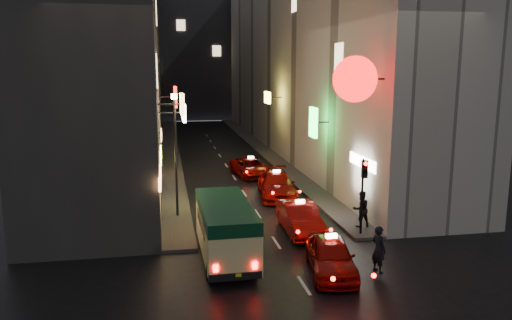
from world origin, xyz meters
TOP-DOWN VIEW (x-y plane):
  - building_left at (-8.00, 33.99)m, footprint 7.52×52.25m
  - building_right at (8.00, 33.99)m, footprint 8.39×52.00m
  - building_far at (0.00, 66.00)m, footprint 30.00×10.00m
  - sidewalk_left at (-4.25, 34.00)m, footprint 1.50×52.00m
  - sidewalk_right at (4.25, 34.00)m, footprint 1.50×52.00m
  - minibus at (-2.45, 6.86)m, footprint 2.00×5.55m
  - taxi_near at (1.29, 4.88)m, footprint 2.89×5.34m
  - taxi_second at (1.40, 9.68)m, footprint 2.19×5.20m
  - taxi_third at (1.78, 16.32)m, footprint 2.77×5.62m
  - taxi_far at (1.26, 22.34)m, footprint 2.60×4.86m
  - pedestrian_crossing at (3.10, 4.67)m, footprint 0.63×0.78m
  - pedestrian_sidewalk at (4.38, 9.55)m, footprint 0.78×0.54m
  - traffic_light at (4.00, 8.47)m, footprint 0.26×0.43m
  - lamp_post at (-4.20, 13.00)m, footprint 0.28×0.28m

SIDE VIEW (x-z plane):
  - sidewalk_left at x=-4.25m, z-range 0.00..0.15m
  - sidewalk_right at x=4.25m, z-range 0.00..0.15m
  - taxi_far at x=1.26m, z-range -0.08..1.56m
  - taxi_near at x=1.29m, z-range -0.08..1.70m
  - taxi_second at x=1.40m, z-range -0.08..1.73m
  - taxi_third at x=1.78m, z-range -0.08..1.81m
  - pedestrian_crossing at x=3.10m, z-range 0.00..2.05m
  - pedestrian_sidewalk at x=4.38m, z-range 0.15..2.12m
  - minibus at x=-2.45m, z-range 0.31..2.69m
  - traffic_light at x=4.00m, z-range 0.94..4.44m
  - lamp_post at x=-4.20m, z-range 0.61..6.84m
  - building_left at x=-8.00m, z-range 0.00..18.00m
  - building_right at x=8.00m, z-range 0.00..18.00m
  - building_far at x=0.00m, z-range 0.00..22.00m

